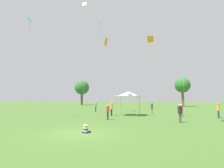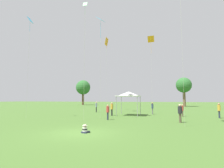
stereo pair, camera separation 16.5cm
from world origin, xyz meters
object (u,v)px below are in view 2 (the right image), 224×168
at_px(kite_2, 85,12).
at_px(distant_tree_0, 184,85).
at_px(canopy_tent, 129,94).
at_px(kite_3, 101,24).
at_px(person_standing_4, 108,111).
at_px(kite_1, 151,42).
at_px(kite_4, 107,43).
at_px(person_standing_6, 180,112).
at_px(person_standing_0, 96,106).
at_px(person_standing_3, 182,109).
at_px(person_standing_2, 112,108).
at_px(seated_toddler, 85,129).
at_px(distant_tree_1, 83,88).
at_px(person_standing_1, 152,107).
at_px(kite_0, 30,25).
at_px(person_standing_5, 219,109).

bearing_deg(kite_2, distant_tree_0, 95.37).
relative_size(canopy_tent, kite_3, 0.27).
distance_m(person_standing_4, kite_1, 14.69).
distance_m(kite_2, kite_4, 9.35).
xyz_separation_m(person_standing_4, person_standing_6, (7.32, -0.16, 0.06)).
bearing_deg(canopy_tent, kite_2, 146.82).
relative_size(person_standing_0, kite_3, 0.15).
bearing_deg(kite_3, person_standing_6, -34.31).
relative_size(person_standing_3, person_standing_4, 0.95).
relative_size(kite_1, distant_tree_0, 1.35).
xyz_separation_m(canopy_tent, kite_2, (-10.09, 6.60, 16.83)).
xyz_separation_m(person_standing_2, person_standing_3, (9.05, 1.61, -0.13)).
height_order(canopy_tent, kite_3, kite_3).
relative_size(seated_toddler, distant_tree_0, 0.06).
height_order(person_standing_3, distant_tree_1, distant_tree_1).
height_order(person_standing_1, canopy_tent, canopy_tent).
bearing_deg(kite_1, kite_4, 41.14).
distance_m(person_standing_6, kite_2, 27.81).
distance_m(person_standing_6, distant_tree_0, 41.38).
height_order(person_standing_6, kite_4, kite_4).
bearing_deg(person_standing_4, kite_0, -112.64).
relative_size(person_standing_0, person_standing_2, 1.01).
xyz_separation_m(seated_toddler, kite_2, (-9.79, 19.84, 19.53)).
distance_m(person_standing_6, canopy_tent, 8.81).
xyz_separation_m(person_standing_5, person_standing_6, (-4.72, -5.45, -0.02)).
height_order(canopy_tent, distant_tree_1, distant_tree_1).
bearing_deg(seated_toddler, kite_2, 128.79).
xyz_separation_m(person_standing_4, distant_tree_0, (11.79, 40.60, 5.59)).
distance_m(person_standing_4, kite_2, 24.23).
height_order(kite_0, distant_tree_1, kite_0).
distance_m(person_standing_5, kite_1, 13.70).
relative_size(person_standing_4, canopy_tent, 0.50).
distance_m(seated_toddler, person_standing_1, 16.30).
distance_m(person_standing_0, distant_tree_1, 41.72).
relative_size(person_standing_5, kite_3, 0.14).
distance_m(person_standing_2, kite_3, 10.97).
xyz_separation_m(seated_toddler, kite_1, (3.23, 16.98, 11.14)).
distance_m(person_standing_1, person_standing_2, 6.40).
distance_m(person_standing_0, person_standing_3, 14.04).
xyz_separation_m(person_standing_1, person_standing_6, (3.14, -8.67, -0.04)).
relative_size(kite_0, distant_tree_1, 1.22).
relative_size(seated_toddler, distant_tree_1, 0.06).
xyz_separation_m(seated_toddler, kite_4, (-4.59, 18.03, 11.97)).
bearing_deg(person_standing_1, person_standing_5, 26.67).
bearing_deg(seated_toddler, kite_0, 162.37).
relative_size(kite_4, distant_tree_1, 1.31).
relative_size(person_standing_2, kite_1, 0.15).
bearing_deg(distant_tree_0, person_standing_0, -119.43).
bearing_deg(distant_tree_1, person_standing_5, -47.29).
distance_m(person_standing_3, canopy_tent, 7.25).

